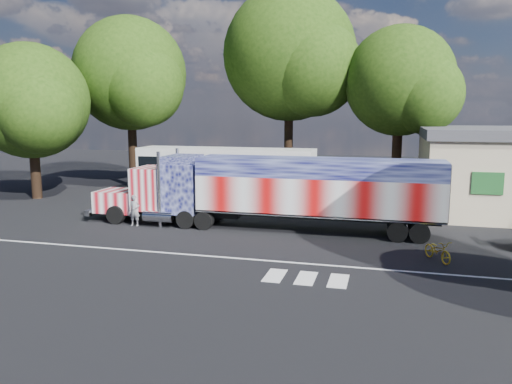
% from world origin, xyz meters
% --- Properties ---
extents(ground, '(100.00, 100.00, 0.00)m').
position_xyz_m(ground, '(0.00, 0.00, 0.00)').
color(ground, black).
extents(lane_markings, '(30.00, 2.67, 0.01)m').
position_xyz_m(lane_markings, '(1.71, -3.77, 0.01)').
color(lane_markings, silver).
rests_on(lane_markings, ground).
extents(semi_truck, '(19.22, 3.03, 4.10)m').
position_xyz_m(semi_truck, '(0.99, 2.66, 2.11)').
color(semi_truck, black).
rests_on(semi_truck, ground).
extents(coach_bus, '(12.54, 2.92, 3.65)m').
position_xyz_m(coach_bus, '(-4.23, 10.64, 1.89)').
color(coach_bus, silver).
rests_on(coach_bus, ground).
extents(woman, '(0.66, 0.47, 1.72)m').
position_xyz_m(woman, '(-6.46, 1.48, 0.86)').
color(woman, slate).
rests_on(woman, ground).
extents(bicycle, '(1.39, 1.78, 0.90)m').
position_xyz_m(bicycle, '(8.96, -1.20, 0.45)').
color(bicycle, gold).
rests_on(bicycle, ground).
extents(tree_nw_a, '(9.51, 9.05, 13.72)m').
position_xyz_m(tree_nw_a, '(-13.39, 14.46, 9.13)').
color(tree_nw_a, black).
rests_on(tree_nw_a, ground).
extents(tree_ne_a, '(8.21, 7.82, 12.25)m').
position_xyz_m(tree_ne_a, '(7.55, 15.11, 8.28)').
color(tree_ne_a, black).
rests_on(tree_ne_a, ground).
extents(tree_w_a, '(8.45, 8.05, 10.94)m').
position_xyz_m(tree_w_a, '(-17.45, 7.62, 6.87)').
color(tree_w_a, black).
rests_on(tree_w_a, ground).
extents(tree_n_mid, '(11.04, 10.52, 15.93)m').
position_xyz_m(tree_n_mid, '(-0.90, 17.42, 10.60)').
color(tree_n_mid, black).
rests_on(tree_n_mid, ground).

